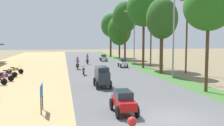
{
  "coord_description": "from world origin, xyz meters",
  "views": [
    {
      "loc": [
        -5.04,
        -11.36,
        3.95
      ],
      "look_at": [
        -0.07,
        14.58,
        1.52
      ],
      "focal_mm": 41.09,
      "sensor_mm": 36.0,
      "label": 1
    }
  ],
  "objects": [
    {
      "name": "median_tree_second",
      "position": [
        5.93,
        16.12,
        6.24
      ],
      "size": [
        3.57,
        3.57,
        8.53
      ],
      "color": "#4C351E",
      "rests_on": "median_strip"
    },
    {
      "name": "utility_pole_far",
      "position": [
        7.55,
        24.27,
        4.45
      ],
      "size": [
        1.8,
        0.2,
        8.52
      ],
      "color": "brown",
      "rests_on": "ground"
    },
    {
      "name": "median_tree_third",
      "position": [
        5.73,
        22.14,
        8.1
      ],
      "size": [
        4.63,
        4.63,
        10.54
      ],
      "color": "#4C351E",
      "rests_on": "median_strip"
    },
    {
      "name": "median_tree_sixth",
      "position": [
        5.49,
        45.24,
        7.09
      ],
      "size": [
        4.32,
        4.32,
        9.7
      ],
      "color": "#4C351E",
      "rests_on": "median_strip"
    },
    {
      "name": "parked_motorbike_second",
      "position": [
        -10.45,
        13.66,
        0.55
      ],
      "size": [
        1.8,
        0.54,
        0.94
      ],
      "color": "black",
      "rests_on": "dirt_shoulder"
    },
    {
      "name": "car_sedan_red",
      "position": [
        -1.97,
        1.48,
        0.74
      ],
      "size": [
        1.1,
        2.26,
        1.19
      ],
      "color": "red",
      "rests_on": "road_strip"
    },
    {
      "name": "car_hatchback_white",
      "position": [
        3.14,
        23.36,
        0.75
      ],
      "size": [
        1.04,
        2.0,
        1.23
      ],
      "color": "silver",
      "rests_on": "road_strip"
    },
    {
      "name": "street_signboard",
      "position": [
        -6.21,
        2.58,
        1.11
      ],
      "size": [
        0.06,
        1.3,
        1.5
      ],
      "color": "#262628",
      "rests_on": "dirt_shoulder"
    },
    {
      "name": "parked_motorbike_fourth",
      "position": [
        -10.38,
        18.98,
        0.55
      ],
      "size": [
        1.8,
        0.54,
        0.94
      ],
      "color": "black",
      "rests_on": "dirt_shoulder"
    },
    {
      "name": "median_tree_fourth",
      "position": [
        5.54,
        31.93,
        7.75
      ],
      "size": [
        4.4,
        4.4,
        10.37
      ],
      "color": "#4C351E",
      "rests_on": "median_strip"
    },
    {
      "name": "car_van_charcoal",
      "position": [
        -1.96,
        9.0,
        1.02
      ],
      "size": [
        1.19,
        2.41,
        1.67
      ],
      "color": "#282D33",
      "rests_on": "road_strip"
    },
    {
      "name": "utility_pole_near",
      "position": [
        8.96,
        16.09,
        4.62
      ],
      "size": [
        1.8,
        0.2,
        8.86
      ],
      "color": "brown",
      "rests_on": "ground"
    },
    {
      "name": "ground_plane",
      "position": [
        0.0,
        0.0,
        0.0
      ],
      "size": [
        180.0,
        180.0,
        0.0
      ],
      "primitive_type": "plane",
      "color": "#7A6B4C"
    },
    {
      "name": "median_tree_fifth",
      "position": [
        5.95,
        38.24,
        5.81
      ],
      "size": [
        4.64,
        4.64,
        8.77
      ],
      "color": "#4C351E",
      "rests_on": "median_strip"
    },
    {
      "name": "median_tree_nearest",
      "position": [
        5.41,
        5.86,
        6.31
      ],
      "size": [
        3.63,
        3.63,
        8.04
      ],
      "color": "#4C351E",
      "rests_on": "median_strip"
    },
    {
      "name": "parked_motorbike_third",
      "position": [
        -10.58,
        16.23,
        0.55
      ],
      "size": [
        1.8,
        0.54,
        0.94
      ],
      "color": "black",
      "rests_on": "dirt_shoulder"
    },
    {
      "name": "streetlamp_mid",
      "position": [
        5.8,
        26.97,
        4.86
      ],
      "size": [
        3.16,
        0.2,
        8.39
      ],
      "color": "gray",
      "rests_on": "median_strip"
    },
    {
      "name": "car_sedan_silver",
      "position": [
        2.08,
        34.06,
        0.74
      ],
      "size": [
        1.1,
        2.26,
        1.19
      ],
      "color": "#B7BCC1",
      "rests_on": "road_strip"
    },
    {
      "name": "streetlamp_near",
      "position": [
        5.8,
        12.65,
        4.64
      ],
      "size": [
        3.16,
        0.2,
        7.96
      ],
      "color": "gray",
      "rests_on": "median_strip"
    },
    {
      "name": "motorbike_ahead_fourth",
      "position": [
        -1.29,
        28.92,
        0.86
      ],
      "size": [
        0.54,
        1.8,
        1.66
      ],
      "color": "black",
      "rests_on": "road_strip"
    },
    {
      "name": "motorbike_ahead_third",
      "position": [
        -3.22,
        22.05,
        0.86
      ],
      "size": [
        0.54,
        1.8,
        1.66
      ],
      "color": "black",
      "rests_on": "road_strip"
    },
    {
      "name": "road_strip",
      "position": [
        0.0,
        0.0,
        0.04
      ],
      "size": [
        9.0,
        140.0,
        0.08
      ],
      "primitive_type": "cube",
      "color": "#565659",
      "rests_on": "ground"
    },
    {
      "name": "motorbike_ahead_second",
      "position": [
        -2.88,
        16.5,
        0.57
      ],
      "size": [
        0.54,
        1.8,
        0.94
      ],
      "color": "black",
      "rests_on": "road_strip"
    }
  ]
}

